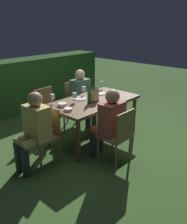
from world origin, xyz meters
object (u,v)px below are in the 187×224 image
chair_side_right_a (48,109)px  chair_side_left_a (119,134)px  person_in_mustard (34,128)px  wine_glass_e (110,95)px  bowl_olives (62,105)px  wine_glass_a (84,89)px  chair_side_right_b (76,100)px  plate_b (100,94)px  lantern_centerpiece (94,93)px  plate_a (79,99)px  wine_glass_d (75,96)px  chair_head_near (45,133)px  person_in_green (83,95)px  wine_glass_c (101,84)px  bowl_bread (68,109)px  green_bottle_on_table (89,97)px  bowl_salad (114,92)px  dining_table (94,103)px  wine_glass_b (52,97)px  person_in_rust (108,121)px

chair_side_right_a → chair_side_left_a: 1.67m
person_in_mustard → wine_glass_e: bearing=-10.9°
bowl_olives → wine_glass_a: bearing=14.2°
chair_side_right_b → plate_b: chair_side_right_b is taller
person_in_mustard → lantern_centerpiece: size_ratio=4.34×
plate_a → plate_b: size_ratio=1.19×
wine_glass_a → wine_glass_d: bearing=-156.1°
chair_head_near → chair_side_left_a: same height
lantern_centerpiece → chair_side_right_b: bearing=65.6°
person_in_green → bowl_olives: 1.08m
wine_glass_c → wine_glass_e: size_ratio=1.00×
bowl_bread → green_bottle_on_table: bearing=0.4°
chair_side_left_a → plate_a: (0.25, 1.06, 0.27)m
wine_glass_a → bowl_salad: size_ratio=1.11×
dining_table → wine_glass_e: bearing=-64.6°
chair_side_right_b → person_in_mustard: person_in_mustard is taller
green_bottle_on_table → wine_glass_b: bearing=134.5°
plate_a → chair_head_near: bearing=-166.4°
chair_side_right_a → plate_a: size_ratio=3.58×
dining_table → plate_a: size_ratio=6.73×
wine_glass_b → green_bottle_on_table: bearing=-45.5°
dining_table → bowl_bread: bowl_bread is taller
wine_glass_d → bowl_bread: bearing=-147.6°
person_in_mustard → wine_glass_a: bearing=13.6°
dining_table → wine_glass_b: size_ratio=9.68×
person_in_mustard → wine_glass_a: person_in_mustard is taller
wine_glass_c → bowl_salad: (-0.06, -0.38, -0.09)m
lantern_centerpiece → bowl_bread: 0.65m
person_in_mustard → plate_a: bearing=11.3°
chair_side_right_b → person_in_rust: (-0.74, -1.48, 0.15)m
wine_glass_b → chair_side_right_a: bearing=62.2°
dining_table → wine_glass_c: wine_glass_c is taller
bowl_olives → person_in_mustard: bearing=-167.0°
wine_glass_b → dining_table: bearing=-30.4°
plate_a → person_in_rust: bearing=-105.8°
person_in_mustard → wine_glass_a: (1.35, 0.33, 0.23)m
person_in_mustard → green_bottle_on_table: person_in_mustard is taller
person_in_rust → bowl_bread: 0.65m
lantern_centerpiece → wine_glass_b: 0.72m
chair_side_left_a → wine_glass_b: (-0.25, 1.20, 0.38)m
person_in_rust → green_bottle_on_table: bearing=72.0°
chair_side_left_a → bowl_bread: 0.86m
plate_b → bowl_salad: (0.21, -0.18, 0.02)m
chair_side_right_a → plate_a: 0.71m
chair_head_near → bowl_olives: (0.48, 0.16, 0.29)m
chair_side_left_a → bowl_bread: size_ratio=6.68×
bowl_olives → bowl_salad: 1.17m
person_in_rust → wine_glass_b: size_ratio=6.80×
chair_side_right_a → dining_table: bearing=-66.2°
wine_glass_a → plate_b: (0.27, -0.17, -0.11)m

